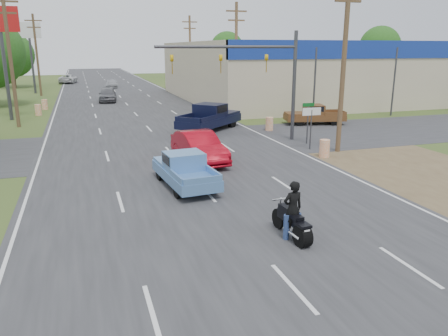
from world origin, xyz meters
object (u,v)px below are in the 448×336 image
object	(u,v)px
motorcycle	(293,225)
blue_pickup	(184,169)
red_convertible	(199,147)
rider	(293,212)
distant_car_white	(68,79)
distant_car_silver	(112,84)
distant_car_grey	(108,95)
navy_pickup	(210,117)
brown_pickup	(313,114)

from	to	relation	value
motorcycle	blue_pickup	bearing A→B (deg)	103.05
red_convertible	rider	size ratio (longest dim) A/B	2.67
red_convertible	distant_car_white	bearing A→B (deg)	91.68
rider	distant_car_silver	bearing A→B (deg)	-92.55
blue_pickup	distant_car_grey	distance (m)	33.58
rider	distant_car_grey	bearing A→B (deg)	-89.40
motorcycle	blue_pickup	distance (m)	6.92
navy_pickup	distant_car_silver	world-z (taller)	navy_pickup
blue_pickup	brown_pickup	size ratio (longest dim) A/B	0.94
red_convertible	blue_pickup	xyz separation A→B (m)	(-1.71, -3.86, -0.04)
red_convertible	motorcycle	bearing A→B (deg)	-93.88
red_convertible	distant_car_grey	xyz separation A→B (m)	(-2.83, 29.70, -0.01)
distant_car_grey	brown_pickup	bearing A→B (deg)	-48.82
distant_car_white	distant_car_silver	bearing A→B (deg)	128.37
rider	red_convertible	bearing A→B (deg)	-92.24
red_convertible	brown_pickup	bearing A→B (deg)	31.30
red_convertible	motorcycle	world-z (taller)	red_convertible
blue_pickup	distant_car_grey	xyz separation A→B (m)	(-1.11, 33.56, 0.02)
blue_pickup	navy_pickup	size ratio (longest dim) A/B	0.81
motorcycle	distant_car_white	bearing A→B (deg)	92.51
rider	distant_car_white	xyz separation A→B (m)	(-7.83, 70.36, -0.16)
distant_car_grey	blue_pickup	bearing A→B (deg)	-82.09
motorcycle	distant_car_silver	world-z (taller)	distant_car_silver
brown_pickup	red_convertible	bearing A→B (deg)	140.11
brown_pickup	distant_car_grey	world-z (taller)	distant_car_grey
rider	navy_pickup	size ratio (longest dim) A/B	0.31
blue_pickup	distant_car_silver	bearing A→B (deg)	84.12
blue_pickup	distant_car_white	bearing A→B (deg)	90.08
motorcycle	navy_pickup	distance (m)	19.80
rider	blue_pickup	xyz separation A→B (m)	(-2.00, 6.56, -0.15)
motorcycle	distant_car_grey	world-z (taller)	distant_car_grey
distant_car_silver	brown_pickup	bearing A→B (deg)	-67.87
rider	distant_car_white	distance (m)	70.79
distant_car_grey	distant_car_silver	bearing A→B (deg)	90.53
motorcycle	brown_pickup	bearing A→B (deg)	55.29
motorcycle	distant_car_silver	distance (m)	58.87
navy_pickup	brown_pickup	xyz separation A→B (m)	(8.54, -0.22, -0.19)
distant_car_grey	distant_car_silver	distance (m)	18.77
red_convertible	brown_pickup	distance (m)	14.80
motorcycle	blue_pickup	xyz separation A→B (m)	(-2.01, 6.62, 0.27)
motorcycle	rider	size ratio (longest dim) A/B	1.22
brown_pickup	rider	bearing A→B (deg)	162.37
distant_car_white	motorcycle	bearing A→B (deg)	105.36
distant_car_grey	distant_car_white	world-z (taller)	distant_car_grey
distant_car_grey	distant_car_white	bearing A→B (deg)	104.87
red_convertible	navy_pickup	size ratio (longest dim) A/B	0.84
navy_pickup	distant_car_silver	bearing A→B (deg)	144.34
distant_car_grey	distant_car_white	xyz separation A→B (m)	(-4.72, 30.25, -0.04)
brown_pickup	distant_car_silver	xyz separation A→B (m)	(-12.89, 39.52, -0.16)
brown_pickup	distant_car_silver	distance (m)	41.57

